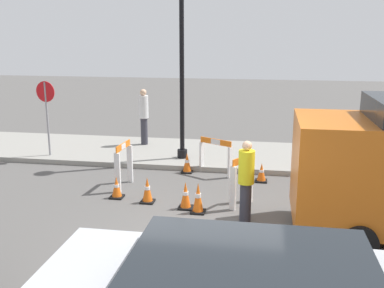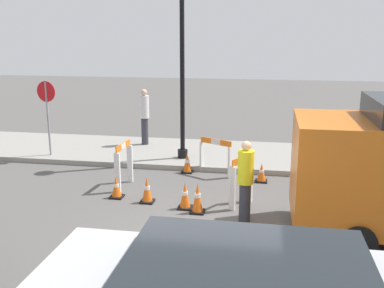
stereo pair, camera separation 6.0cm
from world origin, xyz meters
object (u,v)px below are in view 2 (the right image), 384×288
at_px(streetlamp_post, 182,41).
at_px(stop_sign, 47,106).
at_px(person_pedestrian, 144,114).
at_px(person_worker, 245,179).

height_order(streetlamp_post, stop_sign, streetlamp_post).
bearing_deg(streetlamp_post, person_pedestrian, 137.55).
xyz_separation_m(stop_sign, person_pedestrian, (2.41, 1.76, -0.49)).
bearing_deg(person_worker, stop_sign, 18.51).
xyz_separation_m(stop_sign, person_worker, (5.96, -3.55, -0.72)).
distance_m(stop_sign, person_pedestrian, 3.03).
bearing_deg(person_pedestrian, streetlamp_post, 111.42).
bearing_deg(person_worker, streetlamp_post, -13.38).
bearing_deg(streetlamp_post, person_worker, -62.72).
distance_m(streetlamp_post, person_worker, 5.11).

